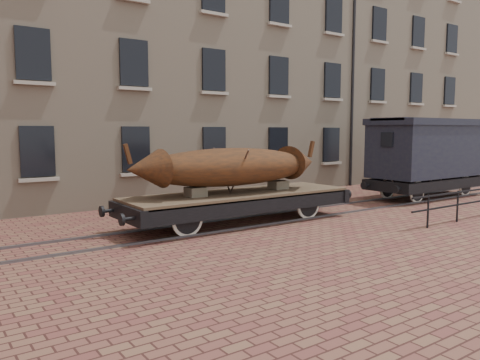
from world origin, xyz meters
TOP-DOWN VIEW (x-y plane):
  - ground at (0.00, 0.00)m, footprint 90.00×90.00m
  - warehouse_cream at (3.00, 9.99)m, footprint 40.00×10.19m
  - rail_track at (0.00, 0.00)m, footprint 30.00×1.52m
  - flatcar_wagon at (-1.20, 0.00)m, footprint 8.29×2.25m
  - iron_boat at (-1.54, 0.00)m, footprint 6.62×2.15m
  - goods_van at (8.81, 0.00)m, footprint 6.59×2.40m

SIDE VIEW (x-z plane):
  - ground at x=0.00m, z-range 0.00..0.00m
  - rail_track at x=0.00m, z-range 0.00..0.06m
  - flatcar_wagon at x=-1.20m, z-range 0.15..1.41m
  - iron_boat at x=-1.54m, z-range 1.00..2.59m
  - goods_van at x=8.81m, z-range 0.43..3.84m
  - warehouse_cream at x=3.00m, z-range 0.00..14.00m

